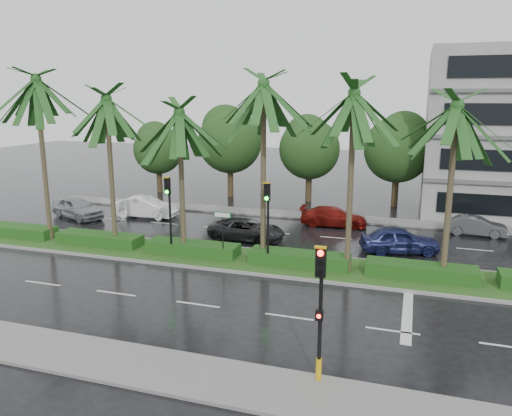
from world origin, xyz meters
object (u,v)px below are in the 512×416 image
(signal_median_left, at_px, (169,204))
(car_blue, at_px, (399,240))
(car_silver, at_px, (77,208))
(car_darkgrey, at_px, (247,230))
(car_red, at_px, (333,217))
(street_sign, at_px, (223,224))
(car_grey, at_px, (476,226))
(signal_near, at_px, (320,308))
(car_white, at_px, (145,207))

(signal_median_left, distance_m, car_blue, 12.96)
(car_silver, height_order, car_blue, car_silver)
(car_darkgrey, distance_m, car_red, 6.76)
(street_sign, xyz_separation_m, car_grey, (13.34, 9.85, -1.52))
(signal_near, bearing_deg, signal_median_left, 135.91)
(car_silver, xyz_separation_m, car_grey, (26.98, 3.89, -0.16))
(car_white, relative_size, car_grey, 1.25)
(car_silver, relative_size, car_red, 1.01)
(car_darkgrey, bearing_deg, car_white, 71.93)
(street_sign, relative_size, car_red, 0.58)
(car_darkgrey, bearing_deg, car_grey, -65.86)
(car_grey, bearing_deg, signal_median_left, 125.48)
(signal_near, xyz_separation_m, car_blue, (1.84, 14.46, -1.77))
(car_silver, xyz_separation_m, car_blue, (22.48, -1.36, -0.03))
(street_sign, relative_size, car_white, 0.56)
(car_silver, xyz_separation_m, car_white, (4.56, 1.71, -0.01))
(signal_near, distance_m, car_darkgrey, 16.06)
(car_darkgrey, height_order, car_grey, car_darkgrey)
(signal_near, relative_size, car_silver, 0.97)
(car_blue, xyz_separation_m, car_grey, (4.50, 5.26, -0.13))
(car_darkgrey, relative_size, car_red, 1.04)
(street_sign, relative_size, car_darkgrey, 0.55)
(car_blue, distance_m, car_grey, 6.92)
(signal_median_left, height_order, car_white, signal_median_left)
(signal_median_left, bearing_deg, car_darkgrey, 58.13)
(car_silver, height_order, car_darkgrey, car_silver)
(signal_near, distance_m, car_grey, 20.80)
(signal_median_left, relative_size, car_silver, 0.97)
(car_silver, bearing_deg, car_darkgrey, -75.87)
(signal_near, bearing_deg, car_red, 97.85)
(signal_median_left, relative_size, car_white, 0.94)
(signal_median_left, xyz_separation_m, car_grey, (16.34, 10.03, -2.39))
(signal_median_left, relative_size, car_red, 0.97)
(car_blue, bearing_deg, street_sign, 101.69)
(signal_median_left, bearing_deg, signal_near, -44.09)
(car_blue, bearing_deg, car_white, 64.53)
(signal_near, bearing_deg, car_grey, 72.17)
(car_red, bearing_deg, car_grey, -90.66)
(car_white, bearing_deg, signal_near, -142.03)
(car_white, bearing_deg, signal_median_left, -146.79)
(signal_near, distance_m, street_sign, 12.11)
(car_darkgrey, distance_m, car_blue, 9.00)
(signal_median_left, relative_size, car_grey, 1.18)
(street_sign, distance_m, car_white, 11.96)
(street_sign, height_order, car_white, street_sign)
(signal_median_left, relative_size, car_darkgrey, 0.93)
(car_red, bearing_deg, signal_near, -175.43)
(signal_near, distance_m, car_red, 19.57)
(street_sign, xyz_separation_m, car_blue, (8.84, 4.59, -1.39))
(car_white, xyz_separation_m, car_grey, (22.42, 2.18, -0.15))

